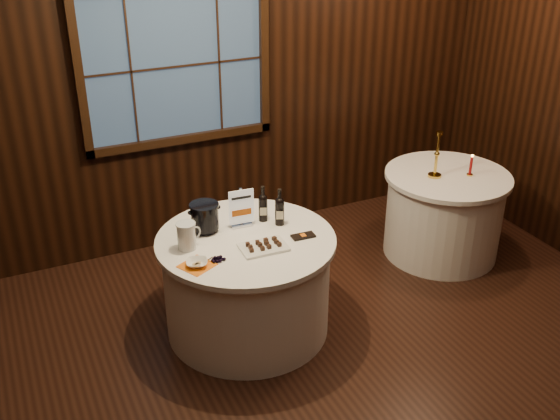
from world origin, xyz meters
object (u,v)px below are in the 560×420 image
port_bottle_left (263,206)px  red_candle (471,167)px  ice_bucket (205,217)px  main_table (247,284)px  side_table (443,214)px  grape_bunch (218,258)px  chocolate_box (303,236)px  cracker_bowl (197,263)px  chocolate_plate (263,246)px  brass_candlestick (436,161)px  glass_pitcher (187,236)px  port_bottle_right (280,209)px  sign_stand (241,213)px

port_bottle_left → red_candle: bearing=19.5°
port_bottle_left → ice_bucket: port_bottle_left is taller
red_candle → main_table: bearing=-174.6°
main_table → side_table: bearing=8.5°
grape_bunch → ice_bucket: bearing=81.9°
chocolate_box → cracker_bowl: size_ratio=1.18×
chocolate_plate → brass_candlestick: 1.88m
main_table → glass_pitcher: bearing=174.9°
port_bottle_right → ice_bucket: port_bottle_right is taller
grape_bunch → red_candle: bearing=9.6°
chocolate_plate → port_bottle_left: bearing=66.6°
cracker_bowl → brass_candlestick: (2.29, 0.52, 0.12)m
cracker_bowl → red_candle: 2.61m
side_table → ice_bucket: 2.28m
chocolate_box → side_table: bearing=18.6°
red_candle → chocolate_plate: bearing=-169.5°
red_candle → brass_candlestick: bearing=159.7°
port_bottle_left → chocolate_plate: (-0.16, -0.38, -0.10)m
main_table → red_candle: 2.21m
sign_stand → chocolate_plate: 0.38m
port_bottle_left → port_bottle_right: bearing=-32.9°
side_table → chocolate_plate: bearing=-166.0°
grape_bunch → cracker_bowl: (-0.14, -0.00, 0.00)m
sign_stand → chocolate_plate: (0.01, -0.37, -0.08)m
sign_stand → side_table: bearing=7.5°
port_bottle_left → chocolate_box: (0.16, -0.35, -0.11)m
ice_bucket → port_bottle_right: bearing=-13.9°
ice_bucket → red_candle: size_ratio=1.12×
glass_pitcher → port_bottle_left: bearing=2.8°
side_table → glass_pitcher: 2.48m
main_table → chocolate_plate: (0.06, -0.19, 0.40)m
grape_bunch → sign_stand: bearing=49.8°
main_table → grape_bunch: bearing=-144.1°
side_table → red_candle: red_candle is taller
chocolate_plate → glass_pitcher: (-0.47, 0.22, 0.08)m
chocolate_plate → cracker_bowl: bearing=-177.5°
chocolate_plate → red_candle: 2.13m
sign_stand → port_bottle_left: size_ratio=1.09×
side_table → brass_candlestick: size_ratio=2.68×
chocolate_plate → side_table: bearing=14.0°
ice_bucket → red_candle: (2.37, -0.01, -0.04)m
cracker_bowl → chocolate_box: bearing=3.7°
grape_bunch → port_bottle_left: bearing=38.6°
ice_bucket → chocolate_plate: size_ratio=0.65×
grape_bunch → glass_pitcher: 0.29m
sign_stand → glass_pitcher: sign_stand is taller
glass_pitcher → brass_candlestick: brass_candlestick is taller
chocolate_box → grape_bunch: size_ratio=1.07×
side_table → chocolate_plate: 2.04m
grape_bunch → brass_candlestick: bearing=13.5°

